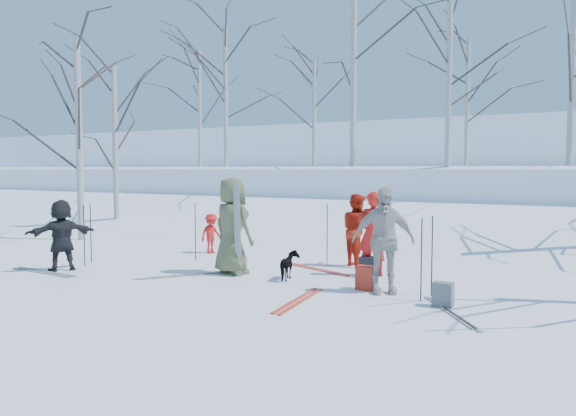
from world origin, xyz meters
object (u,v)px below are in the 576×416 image
Objects in this scene: skier_olive_center at (232,226)px; skier_red_seated at (211,233)px; skier_grey_west at (61,235)px; backpack_dark at (369,267)px; dog at (289,266)px; skier_redor_behind at (357,230)px; skier_cream_east at (383,240)px; skier_red_north at (372,234)px; backpack_grey at (443,295)px; backpack_red at (366,278)px.

skier_olive_center is 1.95× the size of skier_red_seated.
backpack_dark is at bearing 141.37° from skier_grey_west.
skier_olive_center is at bearing -15.35° from dog.
skier_redor_behind is 0.87× the size of skier_cream_east.
skier_grey_west is at bearing -156.14° from backpack_dark.
skier_grey_west is (-5.79, -2.71, -0.09)m from skier_red_north.
backpack_grey is (1.15, -0.46, -0.72)m from skier_cream_east.
backpack_dark is (-0.39, 1.11, -0.01)m from backpack_red.
skier_olive_center is 1.23× the size of skier_redor_behind.
backpack_grey is at bearing -53.12° from skier_cream_east.
dog is at bearing 6.36° from skier_red_north.
skier_red_seated is 3.93m from dog.
skier_grey_west reaches higher than skier_red_seated.
skier_redor_behind is 2.68m from skier_cream_east.
skier_cream_east reaches higher than backpack_dark.
backpack_red is at bearing 69.38° from skier_red_north.
skier_cream_east is at bearing 129.31° from skier_grey_west.
backpack_grey is (3.09, -0.63, -0.08)m from dog.
skier_red_north is 1.12× the size of skier_grey_west.
backpack_grey is at bearing 124.25° from skier_grey_west.
skier_grey_west is at bearing 173.21° from skier_red_seated.
skier_red_north is 1.16m from skier_redor_behind.
backpack_red is at bearing -70.63° from backpack_dark.
skier_red_north is 4.18× the size of backpack_dark.
skier_olive_center reaches higher than skier_red_north.
backpack_red reaches higher than backpack_grey.
skier_redor_behind is 1.06× the size of skier_grey_west.
skier_red_seated is at bearing 38.76° from skier_redor_behind.
backpack_dark reaches higher than backpack_grey.
skier_olive_center is 3.00m from backpack_red.
skier_cream_east is at bearing -14.07° from backpack_red.
skier_cream_east is at bearing 157.52° from dog.
backpack_red is (-0.34, 0.09, -0.70)m from skier_cream_east.
dog is (4.58, 1.53, -0.47)m from skier_grey_west.
skier_redor_behind is 3.76× the size of backpack_red.
backpack_grey is 2.50m from backpack_dark.
skier_olive_center is 1.07× the size of skier_cream_east.
skier_red_north reaches higher than dog.
dog is 1.61m from backpack_red.
skier_cream_east reaches higher than dog.
skier_olive_center is 2.94m from skier_red_seated.
backpack_red is at bearing 160.00° from backpack_grey.
backpack_dark is at bearing -145.07° from skier_olive_center.
skier_redor_behind is (1.79, 2.13, -0.18)m from skier_olive_center.
skier_red_north is 6.39m from skier_grey_west.
skier_red_seated is at bearing 158.31° from backpack_grey.
backpack_grey is at bearing -175.82° from skier_olive_center.
skier_grey_west is 4.85m from dog.
skier_red_seated is 0.55× the size of skier_cream_east.
backpack_red is 1.58m from backpack_grey.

